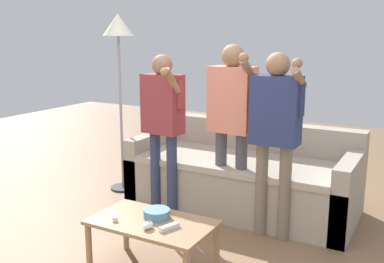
{
  "coord_description": "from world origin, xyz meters",
  "views": [
    {
      "loc": [
        1.66,
        -2.47,
        1.65
      ],
      "look_at": [
        0.05,
        0.41,
        0.93
      ],
      "focal_mm": 41.77,
      "sensor_mm": 36.0,
      "label": 1
    }
  ],
  "objects": [
    {
      "name": "player_left",
      "position": [
        -0.5,
        0.86,
        0.93
      ],
      "size": [
        0.43,
        0.37,
        1.48
      ],
      "color": "#2D3856",
      "rests_on": "ground"
    },
    {
      "name": "player_center",
      "position": [
        0.12,
        1.0,
        0.99
      ],
      "size": [
        0.46,
        0.35,
        1.57
      ],
      "color": "#47474C",
      "rests_on": "ground"
    },
    {
      "name": "game_remote_wand_near",
      "position": [
        -0.25,
        -0.18,
        0.41
      ],
      "size": [
        0.14,
        0.14,
        0.03
      ],
      "color": "white",
      "rests_on": "coffee_table"
    },
    {
      "name": "snack_bowl",
      "position": [
        0.02,
        -0.03,
        0.42
      ],
      "size": [
        0.19,
        0.19,
        0.06
      ],
      "primitive_type": "cylinder",
      "color": "teal",
      "rests_on": "coffee_table"
    },
    {
      "name": "player_right",
      "position": [
        0.55,
        0.87,
        0.96
      ],
      "size": [
        0.45,
        0.29,
        1.52
      ],
      "color": "#756656",
      "rests_on": "ground"
    },
    {
      "name": "game_remote_nunchuk",
      "position": [
        0.07,
        -0.21,
        0.42
      ],
      "size": [
        0.06,
        0.09,
        0.05
      ],
      "color": "white",
      "rests_on": "coffee_table"
    },
    {
      "name": "coffee_table",
      "position": [
        0.02,
        -0.1,
        0.34
      ],
      "size": [
        0.85,
        0.49,
        0.39
      ],
      "color": "#997551",
      "rests_on": "ground"
    },
    {
      "name": "floor_lamp",
      "position": [
        -1.26,
        1.22,
        1.59
      ],
      "size": [
        0.32,
        0.32,
        1.86
      ],
      "color": "#2D2D33",
      "rests_on": "ground"
    },
    {
      "name": "game_remote_wand_far",
      "position": [
        0.2,
        -0.15,
        0.41
      ],
      "size": [
        0.09,
        0.16,
        0.03
      ],
      "color": "white",
      "rests_on": "coffee_table"
    },
    {
      "name": "couch",
      "position": [
        0.08,
        1.37,
        0.3
      ],
      "size": [
        2.13,
        0.93,
        0.79
      ],
      "color": "#9E9384",
      "rests_on": "ground"
    }
  ]
}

